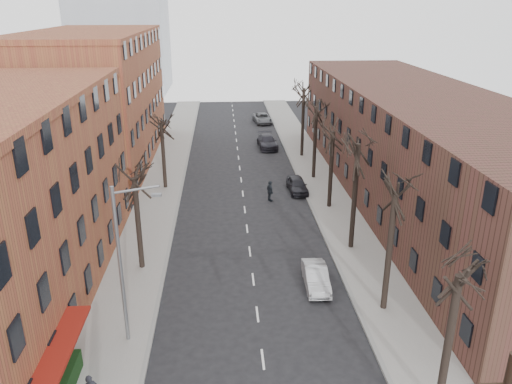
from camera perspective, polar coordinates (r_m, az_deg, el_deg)
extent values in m
cube|color=gray|center=(51.34, -10.62, 0.88)|extent=(4.00, 90.00, 0.15)
cube|color=gray|center=(51.89, 7.20, 1.29)|extent=(4.00, 90.00, 0.15)
cube|color=brown|center=(59.61, -17.91, 9.91)|extent=(12.00, 28.00, 14.00)
cube|color=#482721|center=(48.09, 18.02, 5.00)|extent=(12.00, 50.00, 10.00)
cylinder|color=slate|center=(26.84, -15.21, -8.43)|extent=(0.20, 0.20, 9.00)
cylinder|color=slate|center=(24.86, -13.65, 0.26)|extent=(2.39, 0.12, 0.46)
cube|color=slate|center=(24.81, -11.32, -0.34)|extent=(0.50, 0.22, 0.14)
imported|color=#A4A7AB|center=(32.92, 6.86, -9.63)|extent=(1.55, 4.18, 1.37)
imported|color=black|center=(48.58, 4.73, 0.82)|extent=(1.88, 4.31, 1.44)
imported|color=black|center=(63.49, 1.29, 5.77)|extent=(2.49, 5.54, 1.58)
imported|color=#595C61|center=(77.13, 0.73, 8.43)|extent=(2.90, 5.38, 1.44)
imported|color=black|center=(46.05, 1.61, 0.09)|extent=(0.84, 1.25, 1.97)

